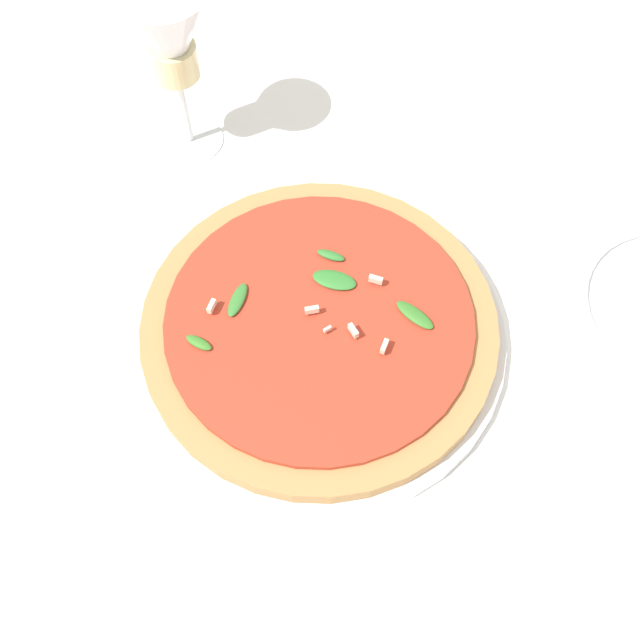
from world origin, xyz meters
TOP-DOWN VIEW (x-y plane):
  - ground_plane at (0.00, 0.00)m, footprint 6.00×6.00m
  - pizza_arugula_main at (0.00, -0.01)m, footprint 0.34×0.34m
  - wine_glass at (0.14, 0.24)m, footprint 0.08×0.08m

SIDE VIEW (x-z plane):
  - ground_plane at x=0.00m, z-range 0.00..0.00m
  - pizza_arugula_main at x=0.00m, z-range -0.01..0.04m
  - wine_glass at x=0.14m, z-range 0.04..0.22m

